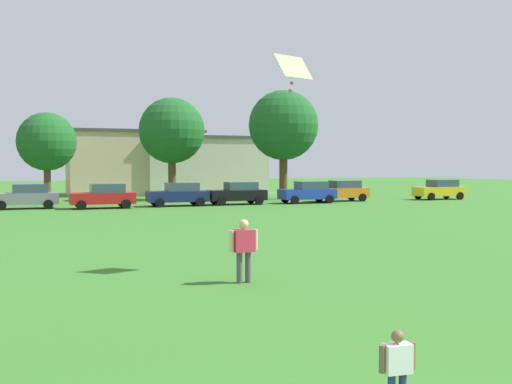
{
  "coord_description": "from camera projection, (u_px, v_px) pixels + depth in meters",
  "views": [
    {
      "loc": [
        -3.78,
        -4.28,
        3.09
      ],
      "look_at": [
        1.0,
        8.3,
        2.45
      ],
      "focal_mm": 43.16,
      "sensor_mm": 36.0,
      "label": 1
    }
  ],
  "objects": [
    {
      "name": "tree_far_right",
      "position": [
        283.0,
        126.0,
        52.59
      ],
      "size": [
        5.99,
        5.99,
        9.33
      ],
      "color": "brown",
      "rests_on": "ground"
    },
    {
      "name": "parked_car_gray_0",
      "position": [
        26.0,
        196.0,
        41.52
      ],
      "size": [
        4.3,
        2.02,
        1.68
      ],
      "rotation": [
        0.0,
        0.0,
        3.14
      ],
      "color": "slate",
      "rests_on": "ground"
    },
    {
      "name": "kite",
      "position": [
        293.0,
        69.0,
        17.7
      ],
      "size": [
        1.22,
        0.85,
        1.09
      ],
      "color": "#8CD859"
    },
    {
      "name": "tree_right",
      "position": [
        172.0,
        131.0,
        51.22
      ],
      "size": [
        5.49,
        5.49,
        8.55
      ],
      "color": "brown",
      "rests_on": "ground"
    },
    {
      "name": "tree_center",
      "position": [
        47.0,
        142.0,
        47.06
      ],
      "size": [
        4.48,
        4.48,
        6.98
      ],
      "color": "brown",
      "rests_on": "ground"
    },
    {
      "name": "parked_car_navy_2",
      "position": [
        179.0,
        194.0,
        44.2
      ],
      "size": [
        4.3,
        2.02,
        1.68
      ],
      "rotation": [
        0.0,
        0.0,
        3.14
      ],
      "color": "#141E4C",
      "rests_on": "ground"
    },
    {
      "name": "parked_car_blue_4",
      "position": [
        308.0,
        192.0,
        47.54
      ],
      "size": [
        4.3,
        2.02,
        1.68
      ],
      "rotation": [
        0.0,
        0.0,
        3.14
      ],
      "color": "#1E38AD",
      "rests_on": "ground"
    },
    {
      "name": "parked_car_yellow_6",
      "position": [
        440.0,
        189.0,
        52.28
      ],
      "size": [
        4.3,
        2.02,
        1.68
      ],
      "rotation": [
        0.0,
        0.0,
        3.14
      ],
      "color": "yellow",
      "rests_on": "ground"
    },
    {
      "name": "house_left",
      "position": [
        134.0,
        163.0,
        60.49
      ],
      "size": [
        12.96,
        7.05,
        6.27
      ],
      "color": "beige",
      "rests_on": "ground"
    },
    {
      "name": "parked_car_red_1",
      "position": [
        104.0,
        196.0,
        41.92
      ],
      "size": [
        4.3,
        2.02,
        1.68
      ],
      "rotation": [
        0.0,
        0.0,
        3.14
      ],
      "color": "red",
      "rests_on": "ground"
    },
    {
      "name": "ground_plane",
      "position": [
        98.0,
        220.0,
        33.49
      ],
      "size": [
        160.0,
        160.0,
        0.0
      ],
      "primitive_type": "plane",
      "color": "#387528"
    },
    {
      "name": "child_kite_flyer",
      "position": [
        397.0,
        364.0,
        7.54
      ],
      "size": [
        0.5,
        0.22,
        1.04
      ],
      "rotation": [
        0.0,
        0.0,
        -0.07
      ],
      "color": "navy",
      "rests_on": "ground"
    },
    {
      "name": "parked_car_black_3",
      "position": [
        238.0,
        193.0,
        45.86
      ],
      "size": [
        4.3,
        2.02,
        1.68
      ],
      "rotation": [
        0.0,
        0.0,
        3.14
      ],
      "color": "black",
      "rests_on": "ground"
    },
    {
      "name": "house_right",
      "position": [
        201.0,
        165.0,
        62.94
      ],
      "size": [
        12.45,
        8.07,
        5.78
      ],
      "color": "beige",
      "rests_on": "ground"
    },
    {
      "name": "parked_car_orange_5",
      "position": [
        342.0,
        191.0,
        49.88
      ],
      "size": [
        4.3,
        2.02,
        1.68
      ],
      "rotation": [
        0.0,
        0.0,
        3.14
      ],
      "color": "orange",
      "rests_on": "ground"
    },
    {
      "name": "adult_bystander",
      "position": [
        244.0,
        245.0,
        15.81
      ],
      "size": [
        0.78,
        0.34,
        1.64
      ],
      "rotation": [
        0.0,
        0.0,
        0.07
      ],
      "color": "#4C4C51",
      "rests_on": "ground"
    }
  ]
}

